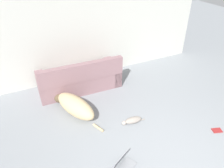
{
  "coord_description": "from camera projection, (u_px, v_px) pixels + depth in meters",
  "views": [
    {
      "loc": [
        -1.93,
        -1.5,
        3.25
      ],
      "look_at": [
        -0.25,
        2.02,
        0.72
      ],
      "focal_mm": 35.0,
      "sensor_mm": 36.0,
      "label": 1
    }
  ],
  "objects": [
    {
      "name": "couch",
      "position": [
        80.0,
        80.0,
        5.63
      ],
      "size": [
        2.11,
        0.85,
        0.88
      ],
      "rotation": [
        0.0,
        0.0,
        3.11
      ],
      "color": "gray",
      "rests_on": "ground_plane"
    },
    {
      "name": "dog",
      "position": [
        75.0,
        105.0,
        4.86
      ],
      "size": [
        0.82,
        1.55,
        0.43
      ],
      "rotation": [
        0.0,
        0.0,
        1.95
      ],
      "color": "tan",
      "rests_on": "ground_plane"
    },
    {
      "name": "wall_back",
      "position": [
        91.0,
        29.0,
        5.75
      ],
      "size": [
        6.63,
        0.06,
        2.71
      ],
      "color": "beige",
      "rests_on": "ground_plane"
    },
    {
      "name": "laptop_open",
      "position": [
        123.0,
        163.0,
        3.76
      ],
      "size": [
        0.44,
        0.41,
        0.21
      ],
      "rotation": [
        0.0,
        0.0,
        0.48
      ],
      "color": "gray",
      "rests_on": "ground_plane"
    },
    {
      "name": "cat",
      "position": [
        132.0,
        120.0,
        4.66
      ],
      "size": [
        0.54,
        0.2,
        0.13
      ],
      "rotation": [
        0.0,
        0.0,
        3.04
      ],
      "color": "gray",
      "rests_on": "ground_plane"
    },
    {
      "name": "book_red",
      "position": [
        217.0,
        130.0,
        4.48
      ],
      "size": [
        0.22,
        0.18,
        0.02
      ],
      "rotation": [
        0.0,
        0.0,
        -0.33
      ],
      "color": "maroon",
      "rests_on": "ground_plane"
    }
  ]
}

